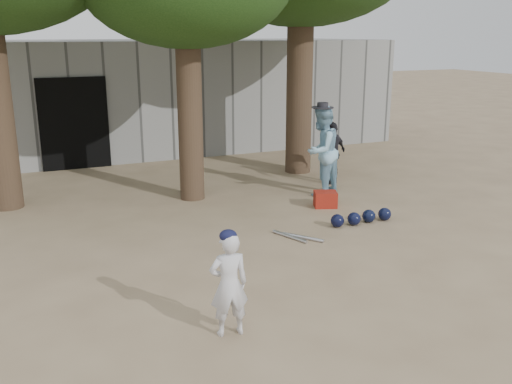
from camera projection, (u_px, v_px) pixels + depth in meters
name	position (u px, v px, depth m)	size (l,w,h in m)	color
ground	(244.00, 285.00, 7.50)	(70.00, 70.00, 0.00)	#937C5E
boy_player	(229.00, 285.00, 6.13)	(0.43, 0.28, 1.18)	silver
spectator_blue	(321.00, 151.00, 11.49)	(0.88, 0.69, 1.81)	#85B4CD
spectator_dark	(332.00, 153.00, 12.42)	(0.79, 0.33, 1.35)	black
red_bag	(325.00, 199.00, 10.83)	(0.42, 0.32, 0.30)	maroon
back_building	(106.00, 95.00, 16.23)	(16.00, 5.24, 3.00)	gray
helmet_row	(361.00, 217.00, 9.88)	(1.19, 0.26, 0.23)	black
bat_pile	(296.00, 237.00, 9.19)	(0.57, 0.77, 0.06)	#B8B7BF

